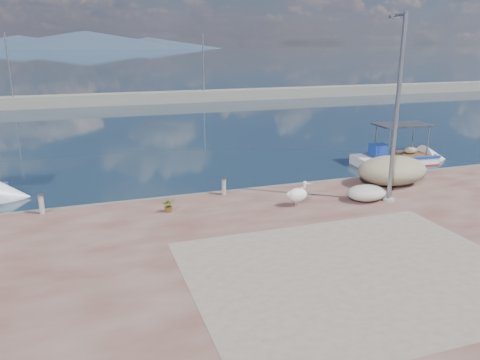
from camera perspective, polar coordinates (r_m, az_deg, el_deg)
name	(u,v)px	position (r m, az deg, el deg)	size (l,w,h in m)	color
ground	(278,250)	(15.38, 4.64, -8.45)	(1400.00, 1400.00, 0.00)	#162635
quay	(394,355)	(10.78, 18.23, -19.61)	(44.00, 22.00, 0.50)	#542824
quay_patch	(357,272)	(13.23, 14.03, -10.82)	(9.00, 7.00, 0.01)	gray
breakwater	(133,98)	(53.38, -12.88, 9.67)	(120.00, 2.20, 7.50)	gray
mountains	(81,41)	(662.84, -18.77, 15.78)	(370.00, 280.00, 22.00)	#28384C
boat_right	(399,160)	(27.40, 18.76, 2.32)	(5.50, 2.14, 2.59)	white
pelican	(298,194)	(17.74, 7.08, -1.75)	(1.03, 0.62, 0.98)	tan
lamp_post	(396,117)	(18.51, 18.46, 7.33)	(0.44, 0.96, 7.00)	gray
bollard_near	(224,186)	(18.97, -1.97, -0.72)	(0.22, 0.22, 0.68)	gray
bollard_far	(41,203)	(18.29, -23.07, -2.63)	(0.24, 0.24, 0.73)	gray
potted_plant	(169,205)	(17.26, -8.68, -3.06)	(0.46, 0.40, 0.51)	#33722D
net_pile_d	(366,193)	(18.96, 15.16, -1.52)	(1.60, 1.20, 0.60)	beige
net_pile_c	(392,170)	(21.37, 18.05, 1.13)	(3.16, 2.26, 1.24)	tan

